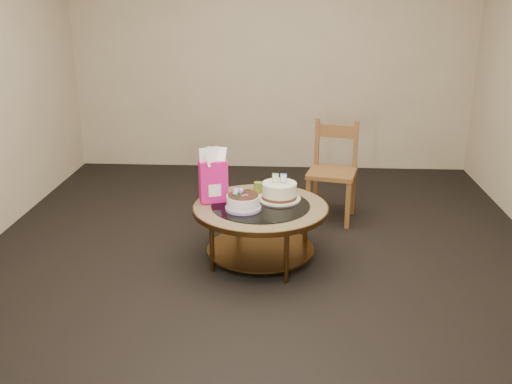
# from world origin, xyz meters

# --- Properties ---
(ground) EXTENTS (5.00, 5.00, 0.00)m
(ground) POSITION_xyz_m (0.00, 0.00, 0.00)
(ground) COLOR black
(ground) RESTS_ON ground
(room_walls) EXTENTS (4.52, 5.02, 2.61)m
(room_walls) POSITION_xyz_m (0.00, 0.00, 1.54)
(room_walls) COLOR #C0AE91
(room_walls) RESTS_ON ground
(coffee_table) EXTENTS (1.02, 1.02, 0.46)m
(coffee_table) POSITION_xyz_m (0.00, -0.00, 0.38)
(coffee_table) COLOR #573A19
(coffee_table) RESTS_ON ground
(decorated_cake) EXTENTS (0.26, 0.26, 0.15)m
(decorated_cake) POSITION_xyz_m (-0.12, -0.10, 0.51)
(decorated_cake) COLOR #A085BC
(decorated_cake) RESTS_ON coffee_table
(cream_cake) EXTENTS (0.33, 0.33, 0.21)m
(cream_cake) POSITION_xyz_m (0.14, 0.13, 0.52)
(cream_cake) COLOR silver
(cream_cake) RESTS_ON coffee_table
(gift_bag) EXTENTS (0.23, 0.19, 0.41)m
(gift_bag) POSITION_xyz_m (-0.36, 0.06, 0.66)
(gift_bag) COLOR #E61588
(gift_bag) RESTS_ON coffee_table
(pillar_candle) EXTENTS (0.14, 0.14, 0.10)m
(pillar_candle) POSITION_xyz_m (-0.03, 0.27, 0.49)
(pillar_candle) COLOR #D3C257
(pillar_candle) RESTS_ON coffee_table
(dining_chair) EXTENTS (0.49, 0.49, 0.89)m
(dining_chair) POSITION_xyz_m (0.60, 0.92, 0.45)
(dining_chair) COLOR brown
(dining_chair) RESTS_ON ground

